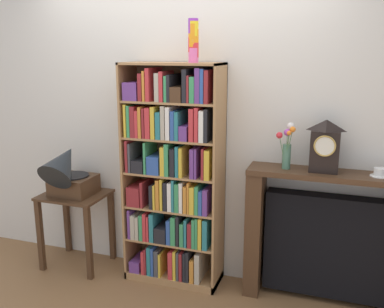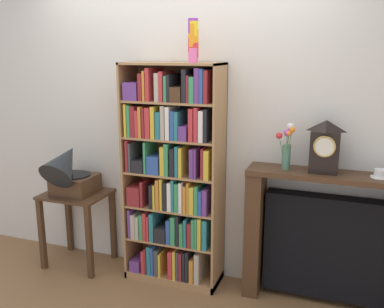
% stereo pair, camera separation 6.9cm
% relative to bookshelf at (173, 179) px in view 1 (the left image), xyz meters
% --- Properties ---
extents(ground_plane, '(7.88, 6.40, 0.02)m').
position_rel_bookshelf_xyz_m(ground_plane, '(0.00, -0.08, -0.89)').
color(ground_plane, brown).
extents(wall_back, '(4.88, 0.08, 2.60)m').
position_rel_bookshelf_xyz_m(wall_back, '(0.16, 0.22, 0.42)').
color(wall_back, silver).
rests_on(wall_back, ground).
extents(bookshelf, '(0.78, 0.33, 1.80)m').
position_rel_bookshelf_xyz_m(bookshelf, '(0.00, 0.00, 0.00)').
color(bookshelf, '#A87A4C').
rests_on(bookshelf, ground).
extents(cup_stack, '(0.08, 0.08, 0.31)m').
position_rel_bookshelf_xyz_m(cup_stack, '(0.18, -0.03, 1.08)').
color(cup_stack, pink).
rests_on(cup_stack, bookshelf).
extents(side_table_left, '(0.55, 0.45, 0.67)m').
position_rel_bookshelf_xyz_m(side_table_left, '(-0.90, -0.05, -0.38)').
color(side_table_left, '#472D1C').
rests_on(side_table_left, ground).
extents(gramophone, '(0.34, 0.50, 0.52)m').
position_rel_bookshelf_xyz_m(gramophone, '(-0.90, -0.13, 0.02)').
color(gramophone, '#472D1C').
rests_on(gramophone, side_table_left).
extents(fireplace_mantel, '(1.23, 0.28, 1.04)m').
position_rel_bookshelf_xyz_m(fireplace_mantel, '(1.23, 0.06, -0.37)').
color(fireplace_mantel, '#472D1C').
rests_on(fireplace_mantel, ground).
extents(mantel_clock, '(0.20, 0.14, 0.38)m').
position_rel_bookshelf_xyz_m(mantel_clock, '(1.15, 0.03, 0.35)').
color(mantel_clock, black).
rests_on(mantel_clock, fireplace_mantel).
extents(flower_vase, '(0.14, 0.11, 0.34)m').
position_rel_bookshelf_xyz_m(flower_vase, '(0.88, 0.03, 0.33)').
color(flower_vase, '#4C7A60').
rests_on(flower_vase, fireplace_mantel).
extents(teacup_with_saucer, '(0.13, 0.12, 0.06)m').
position_rel_bookshelf_xyz_m(teacup_with_saucer, '(1.52, 0.04, 0.19)').
color(teacup_with_saucer, white).
rests_on(teacup_with_saucer, fireplace_mantel).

